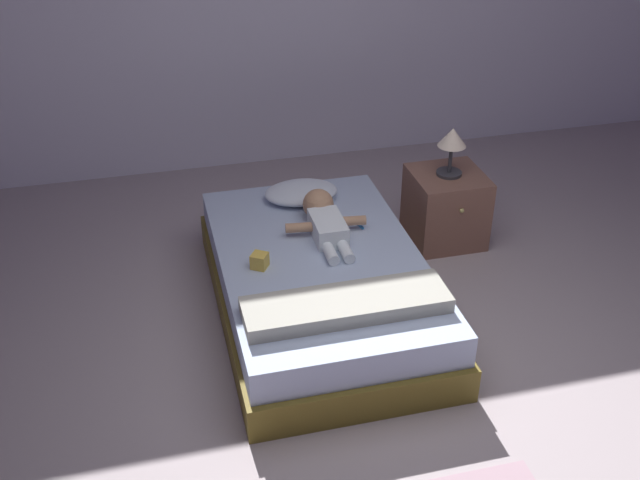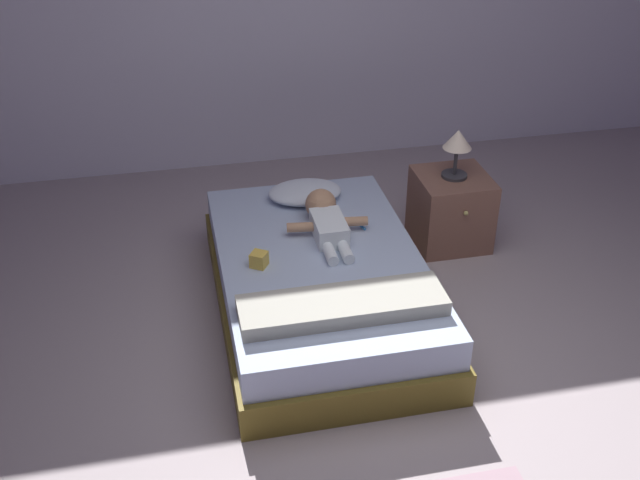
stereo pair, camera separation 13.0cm
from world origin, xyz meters
name	(u,v)px [view 2 (the right image)]	position (x,y,z in m)	size (l,w,h in m)	color
ground_plane	(400,407)	(0.00, 0.00, 0.00)	(8.00, 8.00, 0.00)	#A4979B
bed	(320,284)	(-0.22, 0.86, 0.19)	(1.16, 1.87, 0.38)	brown
pillow	(305,192)	(-0.18, 1.53, 0.44)	(0.46, 0.33, 0.10)	silver
baby	(326,220)	(-0.13, 1.13, 0.46)	(0.48, 0.63, 0.19)	white
toothbrush	(359,223)	(0.08, 1.15, 0.39)	(0.05, 0.14, 0.02)	#3491DF
nightstand	(451,209)	(0.78, 1.45, 0.24)	(0.46, 0.49, 0.48)	brown
lamp	(457,144)	(0.78, 1.45, 0.71)	(0.18, 0.18, 0.32)	#333338
blanket	(343,305)	(-0.22, 0.33, 0.43)	(1.04, 0.29, 0.08)	#A4A295
toy_block	(259,259)	(-0.57, 0.83, 0.43)	(0.11, 0.11, 0.08)	gold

